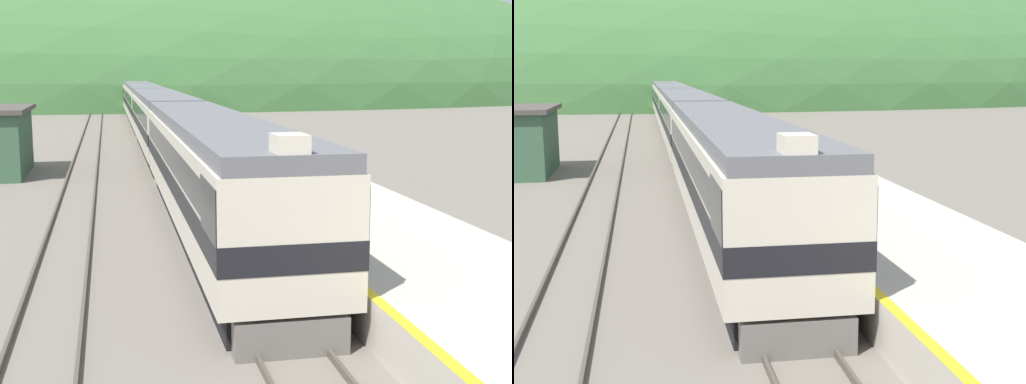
# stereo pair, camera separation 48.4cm
# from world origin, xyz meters

# --- Properties ---
(track_main) EXTENTS (1.52, 180.00, 0.16)m
(track_main) POSITION_xyz_m (0.00, 70.00, 0.08)
(track_main) COLOR #4C443D
(track_main) RESTS_ON ground
(track_siding) EXTENTS (1.52, 180.00, 0.16)m
(track_siding) POSITION_xyz_m (-4.82, 70.00, 0.08)
(track_siding) COLOR #4C443D
(track_siding) RESTS_ON ground
(platform) EXTENTS (5.33, 140.00, 1.08)m
(platform) POSITION_xyz_m (4.28, 50.00, 0.53)
(platform) COLOR #BCB5A5
(platform) RESTS_ON ground
(distant_hills) EXTENTS (190.90, 85.91, 53.43)m
(distant_hills) POSITION_xyz_m (0.00, 138.62, 0.00)
(distant_hills) COLOR #3D6B38
(distant_hills) RESTS_ON ground
(express_train_lead_car) EXTENTS (3.01, 22.01, 4.37)m
(express_train_lead_car) POSITION_xyz_m (0.00, 30.05, 2.19)
(express_train_lead_car) COLOR black
(express_train_lead_car) RESTS_ON ground
(carriage_second) EXTENTS (3.00, 22.25, 4.01)m
(carriage_second) POSITION_xyz_m (0.00, 53.30, 2.18)
(carriage_second) COLOR black
(carriage_second) RESTS_ON ground
(carriage_third) EXTENTS (3.00, 22.25, 4.01)m
(carriage_third) POSITION_xyz_m (0.00, 76.43, 2.18)
(carriage_third) COLOR black
(carriage_third) RESTS_ON ground
(carriage_fourth) EXTENTS (3.00, 22.25, 4.01)m
(carriage_fourth) POSITION_xyz_m (0.00, 99.56, 2.18)
(carriage_fourth) COLOR black
(carriage_fourth) RESTS_ON ground
(carriage_fifth) EXTENTS (3.00, 22.25, 4.01)m
(carriage_fifth) POSITION_xyz_m (0.00, 122.69, 2.18)
(carriage_fifth) COLOR black
(carriage_fifth) RESTS_ON ground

